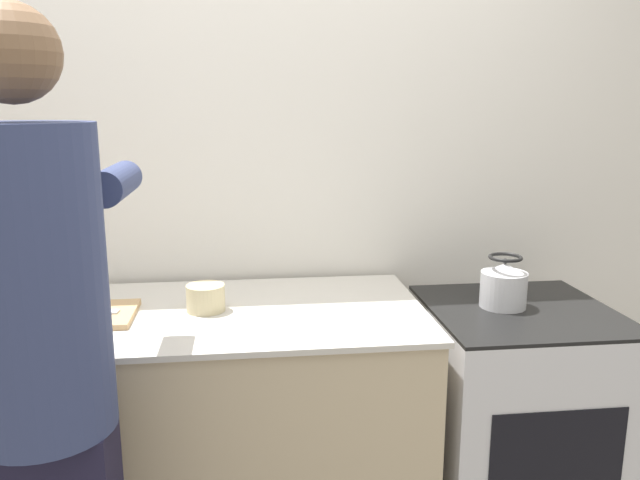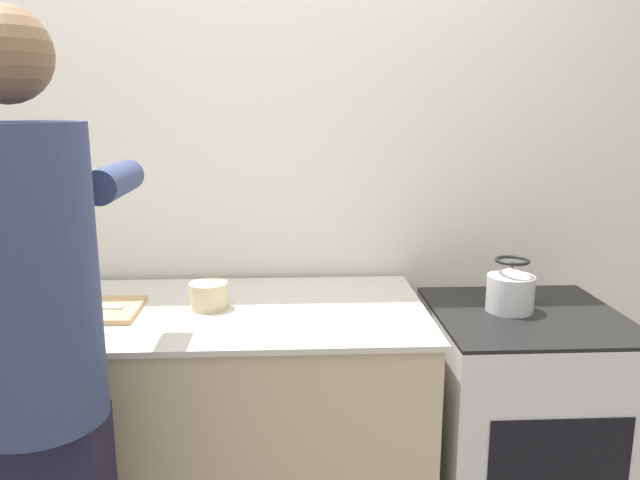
% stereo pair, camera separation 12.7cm
% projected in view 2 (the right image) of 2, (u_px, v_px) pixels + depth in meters
% --- Properties ---
extents(wall_back, '(8.00, 0.05, 2.60)m').
position_uv_depth(wall_back, '(258.00, 178.00, 2.37)').
color(wall_back, white).
rests_on(wall_back, ground_plane).
extents(counter, '(1.78, 0.72, 0.92)m').
position_uv_depth(counter, '(161.00, 437.00, 2.13)').
color(counter, '#C6B28E').
rests_on(counter, ground_plane).
extents(oven, '(0.61, 0.62, 0.90)m').
position_uv_depth(oven, '(519.00, 436.00, 2.16)').
color(oven, silver).
rests_on(oven, ground_plane).
extents(person, '(0.36, 0.60, 1.78)m').
position_uv_depth(person, '(37.00, 363.00, 1.48)').
color(person, '#1C1930').
rests_on(person, ground_plane).
extents(cutting_board, '(0.29, 0.26, 0.02)m').
position_uv_depth(cutting_board, '(94.00, 310.00, 2.00)').
color(cutting_board, tan).
rests_on(cutting_board, counter).
extents(knife, '(0.22, 0.06, 0.01)m').
position_uv_depth(knife, '(88.00, 306.00, 2.00)').
color(knife, silver).
rests_on(knife, cutting_board).
extents(kettle, '(0.16, 0.16, 0.18)m').
position_uv_depth(kettle, '(510.00, 289.00, 2.07)').
color(kettle, silver).
rests_on(kettle, oven).
extents(bowl_prep, '(0.12, 0.12, 0.09)m').
position_uv_depth(bowl_prep, '(209.00, 296.00, 2.04)').
color(bowl_prep, '#C6B789').
rests_on(bowl_prep, counter).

